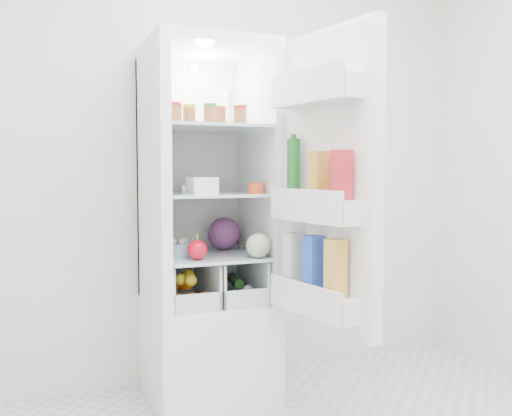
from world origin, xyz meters
name	(u,v)px	position (x,y,z in m)	size (l,w,h in m)	color
room_walls	(379,37)	(0.00, 0.00, 1.59)	(3.02, 3.02, 2.61)	silver
refrigerator	(205,268)	(-0.20, 1.25, 0.67)	(0.60, 0.60, 1.80)	white
shelf_low	(209,256)	(-0.20, 1.19, 0.74)	(0.49, 0.53, 0.01)	silver
shelf_mid	(208,194)	(-0.20, 1.19, 1.05)	(0.49, 0.53, 0.01)	silver
shelf_top	(208,128)	(-0.20, 1.19, 1.38)	(0.49, 0.53, 0.01)	silver
crisper_left	(185,283)	(-0.32, 1.19, 0.61)	(0.23, 0.46, 0.22)	silver
crisper_right	(232,279)	(-0.08, 1.19, 0.61)	(0.23, 0.46, 0.22)	silver
condiment_jars	(207,116)	(-0.24, 1.07, 1.43)	(0.38, 0.16, 0.08)	#B21919
squeeze_bottle	(228,110)	(-0.06, 1.28, 1.48)	(0.06, 0.06, 0.19)	silver
tub_white	(202,185)	(-0.26, 1.08, 1.10)	(0.12, 0.12, 0.08)	white
tin_red	(256,188)	(-0.01, 1.03, 1.08)	(0.08, 0.08, 0.05)	#CF461F
foil_tray	(197,189)	(-0.22, 1.32, 1.08)	(0.14, 0.11, 0.04)	silver
red_cabbage	(224,234)	(-0.08, 1.31, 0.83)	(0.17, 0.17, 0.17)	#57205E
bell_pepper	(197,250)	(-0.31, 1.02, 0.80)	(0.10, 0.10, 0.10)	red
mushroom_bowl	(178,250)	(-0.36, 1.16, 0.78)	(0.14, 0.14, 0.07)	#8AAECE
salad_bag	(258,246)	(-0.02, 0.98, 0.81)	(0.12, 0.12, 0.12)	#A2BE8E
citrus_pile	(187,289)	(-0.33, 1.12, 0.59)	(0.20, 0.24, 0.16)	orange
veg_pile	(233,288)	(-0.07, 1.18, 0.56)	(0.16, 0.30, 0.10)	#184919
fridge_door	(325,188)	(0.15, 0.61, 1.09)	(0.26, 0.60, 1.30)	white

